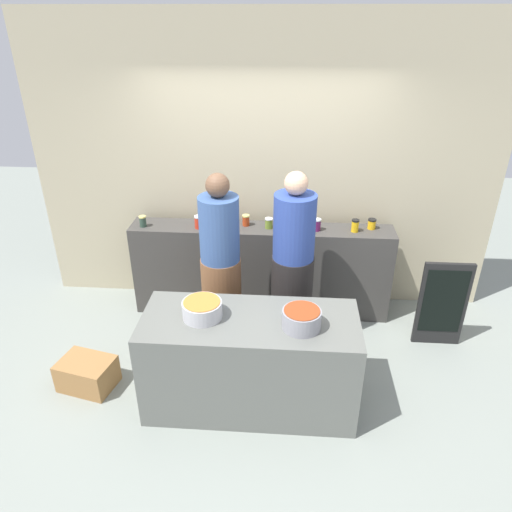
# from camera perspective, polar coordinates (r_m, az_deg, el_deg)

# --- Properties ---
(ground) EXTENTS (12.00, 12.00, 0.00)m
(ground) POSITION_cam_1_polar(r_m,az_deg,el_deg) (4.44, -0.34, -14.23)
(ground) COLOR gray
(storefront_wall) EXTENTS (4.80, 0.12, 3.00)m
(storefront_wall) POSITION_cam_1_polar(r_m,az_deg,el_deg) (4.97, 0.94, 10.53)
(storefront_wall) COLOR #B5AA89
(storefront_wall) RESTS_ON ground
(display_shelf) EXTENTS (2.70, 0.36, 0.98)m
(display_shelf) POSITION_cam_1_polar(r_m,az_deg,el_deg) (5.05, 0.62, -1.65)
(display_shelf) COLOR #3D3A37
(display_shelf) RESTS_ON ground
(prep_table) EXTENTS (1.70, 0.70, 0.84)m
(prep_table) POSITION_cam_1_polar(r_m,az_deg,el_deg) (3.94, -0.71, -12.60)
(prep_table) COLOR #5F615B
(prep_table) RESTS_ON ground
(preserve_jar_0) EXTENTS (0.07, 0.07, 0.11)m
(preserve_jar_0) POSITION_cam_1_polar(r_m,az_deg,el_deg) (4.97, -13.47, 4.09)
(preserve_jar_0) COLOR #2D4335
(preserve_jar_0) RESTS_ON display_shelf
(preserve_jar_1) EXTENTS (0.09, 0.09, 0.13)m
(preserve_jar_1) POSITION_cam_1_polar(r_m,az_deg,el_deg) (4.83, -6.91, 4.09)
(preserve_jar_1) COLOR red
(preserve_jar_1) RESTS_ON display_shelf
(preserve_jar_2) EXTENTS (0.09, 0.09, 0.13)m
(preserve_jar_2) POSITION_cam_1_polar(r_m,az_deg,el_deg) (4.88, -5.46, 4.41)
(preserve_jar_2) COLOR #AE3422
(preserve_jar_2) RESTS_ON display_shelf
(preserve_jar_3) EXTENTS (0.08, 0.08, 0.14)m
(preserve_jar_3) POSITION_cam_1_polar(r_m,az_deg,el_deg) (4.90, -3.62, 4.63)
(preserve_jar_3) COLOR orange
(preserve_jar_3) RESTS_ON display_shelf
(preserve_jar_4) EXTENTS (0.08, 0.08, 0.11)m
(preserve_jar_4) POSITION_cam_1_polar(r_m,az_deg,el_deg) (4.86, -1.22, 4.33)
(preserve_jar_4) COLOR #AA3716
(preserve_jar_4) RESTS_ON display_shelf
(preserve_jar_5) EXTENTS (0.08, 0.08, 0.11)m
(preserve_jar_5) POSITION_cam_1_polar(r_m,az_deg,el_deg) (4.80, 1.56, 3.98)
(preserve_jar_5) COLOR olive
(preserve_jar_5) RESTS_ON display_shelf
(preserve_jar_6) EXTENTS (0.07, 0.07, 0.14)m
(preserve_jar_6) POSITION_cam_1_polar(r_m,az_deg,el_deg) (4.77, 4.64, 3.95)
(preserve_jar_6) COLOR orange
(preserve_jar_6) RESTS_ON display_shelf
(preserve_jar_7) EXTENTS (0.08, 0.08, 0.12)m
(preserve_jar_7) POSITION_cam_1_polar(r_m,az_deg,el_deg) (4.78, 7.37, 3.76)
(preserve_jar_7) COLOR #5A1849
(preserve_jar_7) RESTS_ON display_shelf
(preserve_jar_8) EXTENTS (0.07, 0.07, 0.13)m
(preserve_jar_8) POSITION_cam_1_polar(r_m,az_deg,el_deg) (4.82, 11.84, 3.60)
(preserve_jar_8) COLOR gold
(preserve_jar_8) RESTS_ON display_shelf
(preserve_jar_9) EXTENTS (0.08, 0.08, 0.11)m
(preserve_jar_9) POSITION_cam_1_polar(r_m,az_deg,el_deg) (4.92, 13.77, 3.78)
(preserve_jar_9) COLOR gold
(preserve_jar_9) RESTS_ON display_shelf
(cooking_pot_left) EXTENTS (0.31, 0.31, 0.14)m
(cooking_pot_left) POSITION_cam_1_polar(r_m,az_deg,el_deg) (3.69, -6.50, -6.40)
(cooking_pot_left) COLOR #B7B7BC
(cooking_pot_left) RESTS_ON prep_table
(cooking_pot_center) EXTENTS (0.29, 0.29, 0.15)m
(cooking_pot_center) POSITION_cam_1_polar(r_m,az_deg,el_deg) (3.57, 5.51, -7.55)
(cooking_pot_center) COLOR gray
(cooking_pot_center) RESTS_ON prep_table
(cook_with_tongs) EXTENTS (0.37, 0.37, 1.77)m
(cook_with_tongs) POSITION_cam_1_polar(r_m,az_deg,el_deg) (4.34, -4.23, -2.31)
(cook_with_tongs) COLOR brown
(cook_with_tongs) RESTS_ON ground
(cook_in_cap) EXTENTS (0.39, 0.39, 1.77)m
(cook_in_cap) POSITION_cam_1_polar(r_m,az_deg,el_deg) (4.36, 4.41, -2.14)
(cook_in_cap) COLOR black
(cook_in_cap) RESTS_ON ground
(bread_crate) EXTENTS (0.52, 0.43, 0.27)m
(bread_crate) POSITION_cam_1_polar(r_m,az_deg,el_deg) (4.51, -19.65, -13.19)
(bread_crate) COLOR #9B6D3D
(bread_crate) RESTS_ON ground
(chalkboard_sign) EXTENTS (0.46, 0.05, 0.90)m
(chalkboard_sign) POSITION_cam_1_polar(r_m,az_deg,el_deg) (4.89, 21.52, -5.42)
(chalkboard_sign) COLOR black
(chalkboard_sign) RESTS_ON ground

